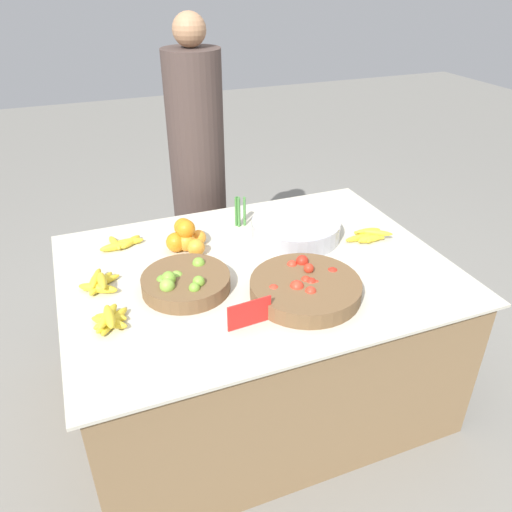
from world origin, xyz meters
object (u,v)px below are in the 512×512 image
Objects in this scene: metal_bowl at (296,229)px; vendor_person at (199,180)px; tomato_basket at (306,288)px; price_sign at (249,313)px; lime_bowl at (186,282)px.

vendor_person is at bearing 108.80° from metal_bowl.
tomato_basket reaches higher than metal_bowl.
metal_bowl is at bearing 46.55° from price_sign.
lime_bowl reaches higher than metal_bowl.
tomato_basket is 0.27m from price_sign.
vendor_person is (0.31, 0.93, 0.01)m from lime_bowl.
vendor_person reaches higher than tomato_basket.
lime_bowl reaches higher than price_sign.
tomato_basket is 0.26× the size of vendor_person.
metal_bowl is 0.65m from price_sign.
price_sign is at bearing -160.57° from tomato_basket.
lime_bowl is at bearing 153.77° from tomato_basket.
price_sign is (-0.41, -0.50, 0.01)m from metal_bowl.
metal_bowl is (0.16, 0.41, 0.01)m from tomato_basket.
price_sign is at bearing -97.78° from vendor_person.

